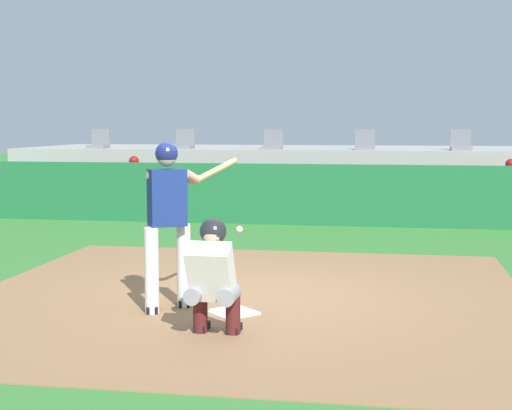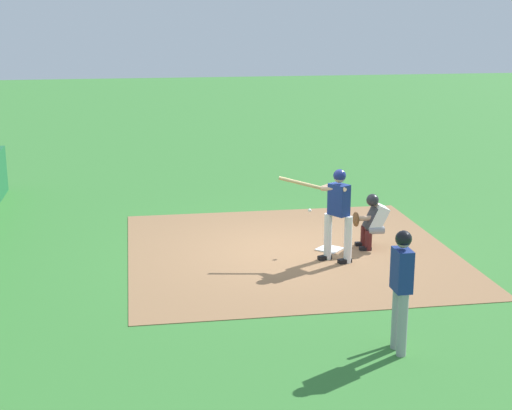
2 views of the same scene
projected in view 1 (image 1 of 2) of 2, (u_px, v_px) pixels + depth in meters
ground_plane at (246, 297)px, 8.74m from camera, size 80.00×80.00×0.00m
dirt_infield at (246, 297)px, 8.74m from camera, size 6.40×6.40×0.01m
home_plate at (232, 312)px, 7.95m from camera, size 0.62×0.62×0.02m
batter_at_plate at (169, 215)px, 8.02m from camera, size 0.79×1.32×1.80m
catcher_crouched at (213, 273)px, 7.06m from camera, size 0.49×1.64×1.13m
dugout_wall at (305, 194)px, 15.04m from camera, size 13.00×0.30×1.20m
dugout_bench at (310, 208)px, 16.06m from camera, size 11.80×0.44×0.45m
dugout_player_0 at (133, 185)px, 16.51m from camera, size 0.49×0.70×1.30m
dugout_player_1 at (511, 190)px, 15.18m from camera, size 0.49×0.70×1.30m
stands_platform at (323, 175)px, 19.35m from camera, size 15.00×4.40×1.40m
stadium_seat_0 at (99, 143)px, 18.67m from camera, size 0.46×0.46×0.48m
stadium_seat_1 at (184, 143)px, 18.31m from camera, size 0.46×0.46×0.48m
stadium_seat_2 at (273, 144)px, 17.95m from camera, size 0.46×0.46×0.48m
stadium_seat_3 at (365, 144)px, 17.58m from camera, size 0.46×0.46×0.48m
stadium_seat_4 at (461, 144)px, 17.22m from camera, size 0.46×0.46×0.48m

